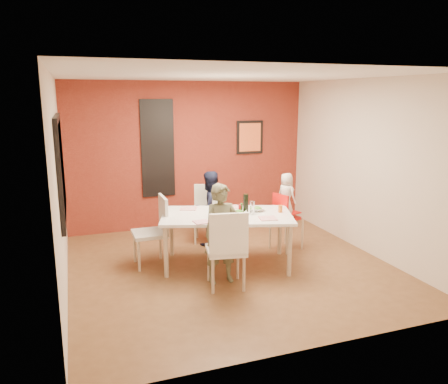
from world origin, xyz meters
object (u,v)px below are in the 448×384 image
object	(u,v)px
dining_table	(227,219)
wine_bottle	(246,204)
high_chair	(285,216)
toddler	(286,195)
child_far	(209,208)
chair_near	(227,246)
chair_far	(207,210)
paper_towel_roll	(216,206)
chair_left	(155,227)
child_near	(222,234)

from	to	relation	value
dining_table	wine_bottle	bearing A→B (deg)	-10.92
high_chair	toddler	distance (m)	0.34
child_far	toddler	world-z (taller)	toddler
chair_near	chair_far	world-z (taller)	chair_near
wine_bottle	high_chair	bearing A→B (deg)	23.40
toddler	wine_bottle	distance (m)	0.92
dining_table	paper_towel_roll	bearing A→B (deg)	-178.33
chair_left	toddler	xyz separation A→B (m)	(2.08, -0.05, 0.33)
dining_table	chair_near	distance (m)	0.84
chair_left	paper_towel_roll	bearing A→B (deg)	64.80
chair_far	high_chair	distance (m)	1.36
dining_table	chair_left	distance (m)	1.05
high_chair	child_far	bearing A→B (deg)	38.91
dining_table	chair_far	size ratio (longest dim) A/B	2.18
dining_table	toddler	bearing A→B (deg)	15.92
toddler	chair_far	bearing A→B (deg)	29.35
high_chair	wine_bottle	size ratio (longest dim) A/B	3.22
dining_table	chair_far	bearing A→B (deg)	86.83
wine_bottle	dining_table	bearing A→B (deg)	169.08
child_far	paper_towel_roll	bearing A→B (deg)	58.18
chair_near	child_near	size ratio (longest dim) A/B	0.78
child_near	child_far	xyz separation A→B (m)	(0.30, 1.49, -0.05)
chair_left	child_far	distance (m)	1.17
chair_near	wine_bottle	size ratio (longest dim) A/B	3.60
child_near	paper_towel_roll	xyz separation A→B (m)	(0.10, 0.52, 0.24)
chair_left	paper_towel_roll	world-z (taller)	paper_towel_roll
child_near	chair_near	bearing A→B (deg)	-94.86
dining_table	high_chair	distance (m)	1.14
toddler	paper_towel_roll	world-z (taller)	toddler
child_near	toddler	world-z (taller)	child_near
dining_table	child_near	distance (m)	0.59
high_chair	toddler	world-z (taller)	toddler
toddler	chair_near	bearing A→B (deg)	107.86
dining_table	chair_left	size ratio (longest dim) A/B	2.04
chair_near	chair_far	size ratio (longest dim) A/B	1.10
chair_far	toddler	world-z (taller)	toddler
child_near	child_far	size ratio (longest dim) A/B	1.08
chair_left	paper_towel_roll	distance (m)	0.95
child_far	paper_towel_roll	size ratio (longest dim) A/B	4.58
dining_table	high_chair	world-z (taller)	high_chair
chair_far	wine_bottle	world-z (taller)	wine_bottle
child_far	toddler	bearing A→B (deg)	128.72
chair_left	child_far	xyz separation A→B (m)	(1.01, 0.59, 0.05)
child_near	child_far	world-z (taller)	child_near
chair_near	child_near	xyz separation A→B (m)	(0.02, 0.25, 0.08)
dining_table	child_far	bearing A→B (deg)	87.86
chair_far	paper_towel_roll	distance (m)	1.28
toddler	wine_bottle	xyz separation A→B (m)	(-0.84, -0.37, 0.01)
child_far	chair_near	bearing A→B (deg)	59.41
high_chair	wine_bottle	bearing A→B (deg)	94.28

